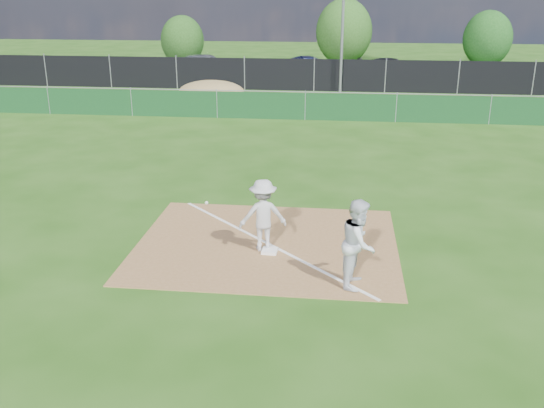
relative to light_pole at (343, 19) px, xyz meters
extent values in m
plane|color=#204A0F|center=(-1.50, -12.70, -4.00)|extent=(90.00, 90.00, 0.00)
cube|color=brown|center=(-1.50, -21.70, -3.99)|extent=(6.00, 5.00, 0.02)
cube|color=white|center=(-1.50, -21.70, -3.98)|extent=(5.01, 5.01, 0.01)
cube|color=#0F3717|center=(-1.50, -7.70, -3.40)|extent=(44.00, 0.05, 1.20)
ellipsoid|color=olive|center=(-6.50, -4.20, -3.42)|extent=(3.38, 2.60, 1.17)
cube|color=black|center=(-1.50, 0.30, -3.10)|extent=(46.00, 0.04, 1.80)
cube|color=black|center=(-1.50, 5.30, -4.00)|extent=(46.00, 9.00, 0.01)
cylinder|color=slate|center=(0.00, 0.00, 0.00)|extent=(0.16, 0.16, 8.00)
cube|color=white|center=(-1.38, -22.19, -3.94)|extent=(0.35, 0.35, 0.07)
imported|color=silver|center=(-1.55, -22.03, -3.15)|extent=(1.19, 0.87, 1.65)
sphere|color=white|center=(-2.87, -21.84, -2.98)|extent=(0.08, 0.08, 0.08)
imported|color=silver|center=(0.54, -23.50, -3.10)|extent=(0.83, 0.99, 1.81)
imported|color=#9FA2A7|center=(-8.58, 4.30, -3.17)|extent=(5.08, 2.74, 1.64)
imported|color=black|center=(-1.83, 5.13, -3.30)|extent=(4.43, 2.46, 1.38)
imported|color=black|center=(3.31, 5.39, -3.33)|extent=(4.59, 1.94, 1.32)
cylinder|color=#382316|center=(-11.60, 9.95, -3.48)|extent=(0.24, 0.24, 1.04)
ellipsoid|color=#1C4413|center=(-11.60, 9.95, -2.09)|extent=(3.12, 3.12, 3.59)
cylinder|color=#382316|center=(0.09, 11.72, -3.32)|extent=(0.24, 0.24, 1.37)
ellipsoid|color=#214C15|center=(0.09, 11.72, -1.50)|extent=(4.10, 4.10, 4.71)
cylinder|color=#382316|center=(10.35, 11.79, -3.43)|extent=(0.24, 0.24, 1.15)
ellipsoid|color=#154413|center=(10.35, 11.79, -1.90)|extent=(3.44, 3.44, 3.96)
camera|label=1|loc=(0.09, -34.56, 1.67)|focal=40.00mm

